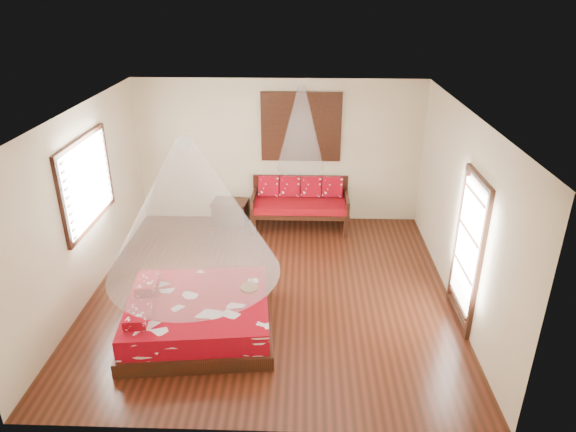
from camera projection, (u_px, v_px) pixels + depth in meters
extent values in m
cube|color=#32170B|center=(271.00, 291.00, 8.01)|extent=(5.50, 5.50, 0.02)
cube|color=silver|center=(268.00, 112.00, 6.84)|extent=(5.50, 5.50, 0.02)
cube|color=beige|center=(82.00, 206.00, 7.51)|extent=(0.02, 5.50, 2.80)
cube|color=beige|center=(462.00, 211.00, 7.34)|extent=(0.02, 5.50, 2.80)
cube|color=beige|center=(279.00, 152.00, 9.94)|extent=(5.50, 0.02, 2.80)
cube|color=beige|center=(251.00, 324.00, 4.92)|extent=(5.50, 0.02, 2.80)
cube|color=black|center=(200.00, 325.00, 7.05)|extent=(2.14, 1.98, 0.20)
cube|color=maroon|center=(198.00, 310.00, 6.95)|extent=(2.03, 1.87, 0.30)
cube|color=maroon|center=(138.00, 315.00, 6.47)|extent=(0.33, 0.54, 0.13)
cube|color=maroon|center=(148.00, 283.00, 7.15)|extent=(0.33, 0.54, 0.13)
cube|color=black|center=(254.00, 225.00, 9.70)|extent=(0.08, 0.08, 0.42)
cube|color=black|center=(346.00, 226.00, 9.65)|extent=(0.08, 0.08, 0.42)
cube|color=black|center=(257.00, 210.00, 10.35)|extent=(0.08, 0.08, 0.42)
cube|color=black|center=(344.00, 211.00, 10.30)|extent=(0.08, 0.08, 0.42)
cube|color=black|center=(300.00, 210.00, 9.93)|extent=(1.87, 0.83, 0.08)
cube|color=maroon|center=(300.00, 204.00, 9.88)|extent=(1.81, 0.77, 0.14)
cube|color=black|center=(300.00, 189.00, 10.15)|extent=(1.87, 0.06, 0.55)
cube|color=black|center=(254.00, 201.00, 9.89)|extent=(0.06, 0.83, 0.30)
cube|color=black|center=(347.00, 203.00, 9.84)|extent=(0.06, 0.83, 0.30)
cube|color=maroon|center=(269.00, 186.00, 10.02)|extent=(0.39, 0.20, 0.41)
cube|color=maroon|center=(290.00, 187.00, 10.01)|extent=(0.39, 0.20, 0.41)
cube|color=maroon|center=(311.00, 187.00, 10.00)|extent=(0.39, 0.20, 0.41)
cube|color=maroon|center=(332.00, 187.00, 9.99)|extent=(0.39, 0.20, 0.41)
cube|color=black|center=(230.00, 213.00, 10.18)|extent=(0.69, 0.53, 0.42)
cube|color=black|center=(230.00, 202.00, 10.08)|extent=(0.74, 0.58, 0.05)
cube|color=black|center=(301.00, 127.00, 9.68)|extent=(1.52, 0.06, 1.32)
cube|color=black|center=(301.00, 127.00, 9.67)|extent=(1.35, 0.04, 1.10)
cube|color=black|center=(87.00, 182.00, 7.57)|extent=(0.08, 1.74, 1.34)
cube|color=beige|center=(89.00, 182.00, 7.57)|extent=(0.04, 1.54, 1.10)
cube|color=black|center=(467.00, 253.00, 6.94)|extent=(0.08, 1.02, 2.16)
cube|color=white|center=(467.00, 246.00, 6.90)|extent=(0.03, 0.82, 1.70)
cylinder|color=brown|center=(249.00, 288.00, 7.14)|extent=(0.26, 0.26, 0.03)
cone|color=white|center=(190.00, 208.00, 6.33)|extent=(2.23, 2.23, 1.80)
cone|color=white|center=(301.00, 128.00, 9.21)|extent=(0.87, 0.87, 1.50)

